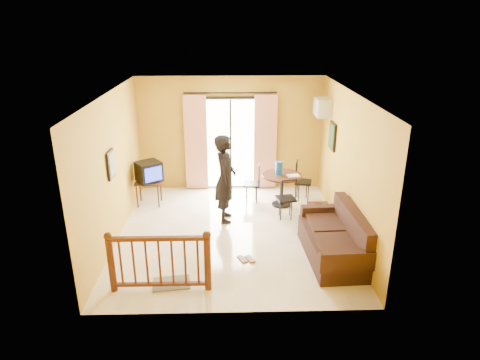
{
  "coord_description": "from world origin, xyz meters",
  "views": [
    {
      "loc": [
        -0.05,
        -7.7,
        4.08
      ],
      "look_at": [
        0.17,
        0.2,
        1.06
      ],
      "focal_mm": 32.0,
      "sensor_mm": 36.0,
      "label": 1
    }
  ],
  "objects_px": {
    "coffee_table": "(320,214)",
    "standing_person": "(225,179)",
    "sofa": "(336,241)",
    "television": "(149,172)",
    "dining_table": "(282,181)"
  },
  "relations": [
    {
      "from": "coffee_table",
      "to": "sofa",
      "type": "xyz_separation_m",
      "value": [
        0.01,
        -1.32,
        0.11
      ]
    },
    {
      "from": "television",
      "to": "sofa",
      "type": "bearing_deg",
      "value": -69.41
    },
    {
      "from": "standing_person",
      "to": "dining_table",
      "type": "bearing_deg",
      "value": -61.76
    },
    {
      "from": "television",
      "to": "sofa",
      "type": "relative_size",
      "value": 0.35
    },
    {
      "from": "coffee_table",
      "to": "sofa",
      "type": "bearing_deg",
      "value": -89.57
    },
    {
      "from": "television",
      "to": "coffee_table",
      "type": "relative_size",
      "value": 0.85
    },
    {
      "from": "television",
      "to": "standing_person",
      "type": "relative_size",
      "value": 0.36
    },
    {
      "from": "coffee_table",
      "to": "standing_person",
      "type": "xyz_separation_m",
      "value": [
        -1.98,
        0.3,
        0.7
      ]
    },
    {
      "from": "coffee_table",
      "to": "sofa",
      "type": "distance_m",
      "value": 1.33
    },
    {
      "from": "television",
      "to": "standing_person",
      "type": "distance_m",
      "value": 1.94
    },
    {
      "from": "coffee_table",
      "to": "sofa",
      "type": "relative_size",
      "value": 0.41
    },
    {
      "from": "sofa",
      "to": "standing_person",
      "type": "distance_m",
      "value": 2.64
    },
    {
      "from": "television",
      "to": "standing_person",
      "type": "xyz_separation_m",
      "value": [
        1.74,
        -0.85,
        0.13
      ]
    },
    {
      "from": "television",
      "to": "dining_table",
      "type": "relative_size",
      "value": 0.76
    },
    {
      "from": "television",
      "to": "sofa",
      "type": "xyz_separation_m",
      "value": [
        3.73,
        -2.48,
        -0.46
      ]
    }
  ]
}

